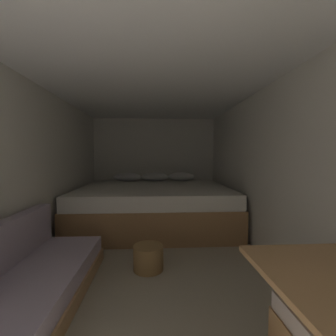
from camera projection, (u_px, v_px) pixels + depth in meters
ground_plane at (154, 270)px, 2.39m from camera, size 7.33×7.33×0.00m
wall_back at (154, 165)px, 5.02m from camera, size 2.71×0.05×2.00m
wall_left at (19, 176)px, 2.26m from camera, size 0.05×5.33×2.00m
wall_right at (279, 175)px, 2.41m from camera, size 0.05×5.33×2.00m
ceiling_slab at (153, 73)px, 2.28m from camera, size 2.71×5.33×0.05m
bed at (154, 205)px, 3.97m from camera, size 2.49×2.05×0.85m
wicker_basket at (148, 258)px, 2.40m from camera, size 0.32×0.32×0.26m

